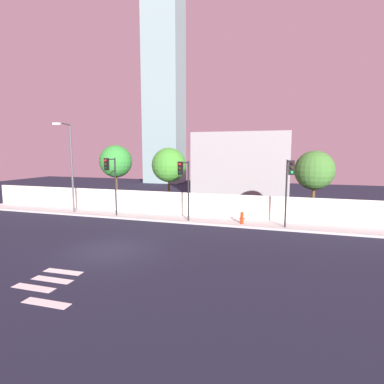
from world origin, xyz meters
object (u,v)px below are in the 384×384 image
roadside_tree_leftmost (116,161)px  street_lamp_curbside (70,161)px  roadside_tree_midleft (169,165)px  fire_hydrant (242,217)px  roadside_tree_midright (315,170)px  traffic_light_left (184,178)px  traffic_light_right (111,174)px  traffic_light_center (289,179)px

roadside_tree_leftmost → street_lamp_curbside: bearing=-123.6°
roadside_tree_midleft → street_lamp_curbside: bearing=-155.4°
fire_hydrant → roadside_tree_midright: size_ratio=0.16×
roadside_tree_midleft → traffic_light_left: bearing=-55.4°
roadside_tree_midleft → roadside_tree_midright: 11.60m
fire_hydrant → roadside_tree_midleft: roadside_tree_midleft is taller
traffic_light_right → roadside_tree_midright: 15.39m
roadside_tree_midleft → roadside_tree_midright: bearing=0.0°
street_lamp_curbside → roadside_tree_midright: bearing=10.1°
roadside_tree_leftmost → roadside_tree_midleft: 5.13m
traffic_light_left → traffic_light_center: bearing=-0.0°
traffic_light_left → roadside_tree_leftmost: size_ratio=0.76×
street_lamp_curbside → roadside_tree_leftmost: size_ratio=1.26×
fire_hydrant → roadside_tree_midleft: 8.22m
roadside_tree_midright → traffic_light_center: bearing=-113.9°
traffic_light_left → traffic_light_center: traffic_light_center is taller
roadside_tree_leftmost → roadside_tree_midleft: size_ratio=1.05×
traffic_light_left → traffic_light_right: 6.05m
street_lamp_curbside → roadside_tree_midleft: 8.10m
street_lamp_curbside → roadside_tree_leftmost: street_lamp_curbside is taller
street_lamp_curbside → traffic_light_right: bearing=-6.0°
street_lamp_curbside → roadside_tree_midright: (18.96, 3.37, -0.65)m
traffic_light_right → street_lamp_curbside: bearing=174.0°
fire_hydrant → roadside_tree_leftmost: size_ratio=0.15×
traffic_light_center → traffic_light_right: bearing=179.2°
traffic_light_left → roadside_tree_midright: roadside_tree_midright is taller
traffic_light_center → traffic_light_right: (-13.15, 0.18, 0.01)m
traffic_light_center → roadside_tree_midright: (1.76, 3.98, 0.35)m
traffic_light_center → roadside_tree_midleft: size_ratio=0.82×
traffic_light_center → roadside_tree_leftmost: 15.51m
traffic_light_center → fire_hydrant: size_ratio=5.22×
traffic_light_right → fire_hydrant: bearing=3.8°
traffic_light_right → roadside_tree_leftmost: size_ratio=0.79×
street_lamp_curbside → roadside_tree_midleft: street_lamp_curbside is taller
traffic_light_left → roadside_tree_leftmost: roadside_tree_leftmost is taller
traffic_light_center → street_lamp_curbside: size_ratio=0.62×
fire_hydrant → roadside_tree_leftmost: 12.85m
roadside_tree_midright → traffic_light_right: bearing=-165.7°
traffic_light_right → roadside_tree_midright: (14.91, 3.80, 0.34)m
fire_hydrant → roadside_tree_leftmost: bearing=165.2°
roadside_tree_leftmost → roadside_tree_midleft: bearing=0.0°
fire_hydrant → roadside_tree_midleft: size_ratio=0.16×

